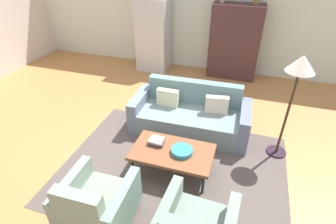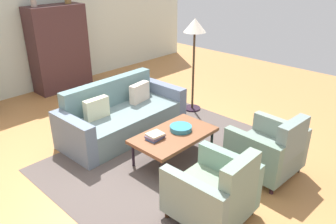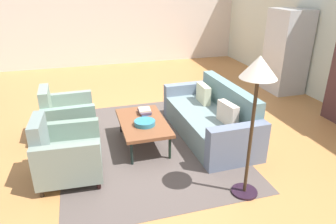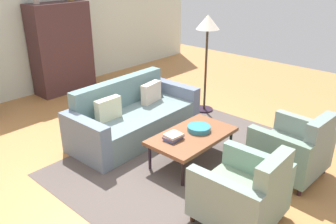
% 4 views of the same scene
% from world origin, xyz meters
% --- Properties ---
extents(ground_plane, '(11.81, 11.81, 0.00)m').
position_xyz_m(ground_plane, '(0.00, 0.00, 0.00)').
color(ground_plane, '#B67A43').
extents(wall_back, '(9.84, 0.12, 2.80)m').
position_xyz_m(wall_back, '(0.00, 3.63, 1.40)').
color(wall_back, silver).
rests_on(wall_back, ground).
extents(area_rug, '(3.40, 2.60, 0.01)m').
position_xyz_m(area_rug, '(0.35, -0.45, 0.00)').
color(area_rug, '#564B47').
rests_on(area_rug, ground).
extents(couch, '(2.12, 0.95, 0.86)m').
position_xyz_m(couch, '(0.35, 0.69, 0.29)').
color(couch, slate).
rests_on(couch, ground).
extents(coffee_table, '(1.20, 0.70, 0.41)m').
position_xyz_m(coffee_table, '(0.35, -0.50, 0.37)').
color(coffee_table, '#281B26').
rests_on(coffee_table, ground).
extents(armchair_left, '(0.82, 0.82, 0.88)m').
position_xyz_m(armchair_left, '(-0.25, -1.66, 0.34)').
color(armchair_left, '#341D10').
rests_on(armchair_left, ground).
extents(armchair_right, '(0.84, 0.84, 0.88)m').
position_xyz_m(armchair_right, '(0.95, -1.66, 0.34)').
color(armchair_right, '#2C2022').
rests_on(armchair_right, ground).
extents(fruit_bowl, '(0.32, 0.32, 0.07)m').
position_xyz_m(fruit_bowl, '(0.49, -0.50, 0.44)').
color(fruit_bowl, teal).
rests_on(fruit_bowl, coffee_table).
extents(book_stack, '(0.25, 0.20, 0.08)m').
position_xyz_m(book_stack, '(0.07, -0.41, 0.45)').
color(book_stack, '#3C5795').
rests_on(book_stack, coffee_table).
extents(cabinet, '(1.20, 0.51, 1.80)m').
position_xyz_m(cabinet, '(0.81, 3.28, 0.90)').
color(cabinet, '#422728').
rests_on(cabinet, ground).
extents(vase_tall, '(0.11, 0.11, 0.24)m').
position_xyz_m(vase_tall, '(0.41, 3.28, 1.92)').
color(vase_tall, '#B39E90').
rests_on(vase_tall, cabinet).
extents(floor_lamp, '(0.40, 0.40, 1.72)m').
position_xyz_m(floor_lamp, '(1.90, 0.44, 1.44)').
color(floor_lamp, black).
rests_on(floor_lamp, ground).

